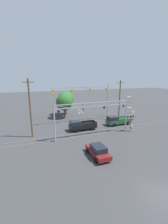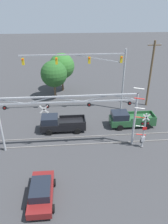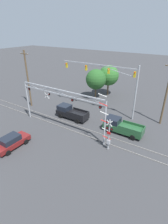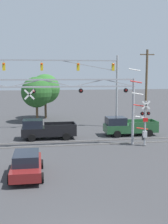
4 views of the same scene
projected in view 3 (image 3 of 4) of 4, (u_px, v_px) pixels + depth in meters
The scene contains 12 objects.
rail_track_near at pixel (63, 127), 25.35m from camera, with size 80.00×0.08×0.10m, color gray.
rail_track_far at pixel (69, 123), 26.43m from camera, with size 80.00×0.08×0.10m, color gray.
crossing_gantry at pixel (60, 101), 23.27m from camera, with size 13.62×0.27×5.91m.
crossing_signal_mast at pixel (108, 133), 20.05m from camera, with size 2.04×0.35×6.79m.
traffic_signal_span at pixel (115, 79), 26.86m from camera, with size 13.44×0.39×8.42m.
pickup_truck_lead at pixel (71, 112), 27.80m from camera, with size 5.25×2.17×1.93m.
pickup_truck_following at pixel (121, 126), 23.93m from camera, with size 5.41×2.17×1.93m.
sedan_waiting at pixel (12, 142), 21.01m from camera, with size 2.06×4.26×1.54m.
utility_pole_left at pixel (28, 79), 30.27m from camera, with size 1.80×0.28×9.86m.
utility_pole_right at pixel (166, 94), 24.43m from camera, with size 1.80×0.28×9.23m.
background_tree_beyond_span at pixel (96, 79), 34.17m from camera, with size 3.99×3.99×5.94m.
background_tree_far_left_verge at pixel (109, 75), 35.91m from camera, with size 4.14×4.14×6.27m.
Camera 3 is at (14.37, -1.49, 13.21)m, focal length 28.00 mm.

